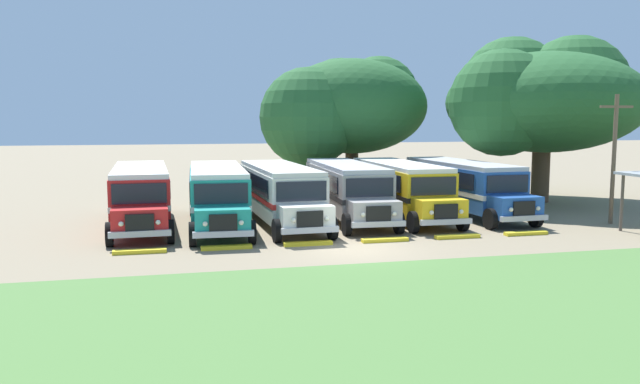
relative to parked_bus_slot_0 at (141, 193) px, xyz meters
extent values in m
plane|color=#84755B|center=(8.43, -7.75, -1.58)|extent=(220.00, 220.00, 0.00)
cube|color=#4C7538|center=(8.43, -16.12, -1.58)|extent=(80.00, 11.98, 0.01)
cube|color=red|center=(-0.01, 0.31, -0.03)|extent=(2.81, 9.28, 2.10)
cube|color=white|center=(-0.01, 0.31, -0.20)|extent=(2.84, 9.30, 0.24)
cube|color=black|center=(1.25, 0.65, 0.47)|extent=(0.31, 8.00, 0.80)
cube|color=black|center=(-1.29, 0.56, 0.47)|extent=(0.31, 8.00, 0.80)
cube|color=silver|center=(-0.01, 0.31, 1.13)|extent=(2.72, 9.18, 0.22)
cube|color=red|center=(0.17, -4.99, -0.56)|extent=(2.25, 1.47, 1.05)
cube|color=black|center=(0.19, -5.73, -0.53)|extent=(1.10, 0.14, 0.70)
cube|color=#B7B7BC|center=(0.19, -5.77, -0.96)|extent=(2.41, 0.28, 0.24)
cube|color=black|center=(0.14, -4.32, 0.47)|extent=(2.20, 0.13, 0.84)
cube|color=white|center=(-0.17, 4.92, -0.14)|extent=(0.90, 0.09, 1.30)
sphere|color=#EAE5C6|center=(0.89, -5.76, -0.53)|extent=(0.20, 0.20, 0.20)
sphere|color=#EAE5C6|center=(-0.51, -5.80, -0.53)|extent=(0.20, 0.20, 0.20)
cylinder|color=black|center=(1.36, -4.85, -1.08)|extent=(0.31, 1.01, 1.00)
cylinder|color=black|center=(-1.04, -4.93, -1.08)|extent=(0.31, 1.01, 1.00)
cylinder|color=black|center=(1.09, 3.35, -1.08)|extent=(0.31, 1.01, 1.00)
cylinder|color=black|center=(-1.31, 3.27, -1.08)|extent=(0.31, 1.01, 1.00)
cube|color=teal|center=(3.59, -0.50, -0.03)|extent=(2.82, 9.28, 2.10)
cube|color=white|center=(3.59, -0.50, -0.20)|extent=(2.85, 9.30, 0.24)
cube|color=black|center=(4.87, -0.24, 0.47)|extent=(0.32, 8.00, 0.80)
cube|color=black|center=(2.34, -0.15, 0.47)|extent=(0.32, 8.00, 0.80)
cube|color=silver|center=(3.59, -0.50, 1.13)|extent=(2.74, 9.18, 0.22)
cube|color=teal|center=(3.41, -5.80, -0.56)|extent=(2.25, 1.48, 1.05)
cube|color=black|center=(3.38, -6.53, -0.53)|extent=(1.10, 0.14, 0.70)
cube|color=#B7B7BC|center=(3.38, -6.57, -0.96)|extent=(2.41, 0.28, 0.24)
cube|color=black|center=(3.43, -5.13, 0.47)|extent=(2.20, 0.14, 0.84)
cube|color=white|center=(3.76, 4.12, -0.14)|extent=(0.90, 0.09, 1.30)
sphere|color=#EAE5C6|center=(4.08, -6.61, -0.53)|extent=(0.20, 0.20, 0.20)
sphere|color=#EAE5C6|center=(2.68, -6.56, -0.53)|extent=(0.20, 0.20, 0.20)
cylinder|color=black|center=(4.61, -5.74, -1.08)|extent=(0.32, 1.01, 1.00)
cylinder|color=black|center=(2.21, -5.65, -1.08)|extent=(0.32, 1.01, 1.00)
cylinder|color=black|center=(4.90, 2.46, -1.08)|extent=(0.32, 1.01, 1.00)
cylinder|color=black|center=(2.50, 2.54, -1.08)|extent=(0.32, 1.01, 1.00)
cube|color=silver|center=(6.65, -0.43, -0.03)|extent=(2.85, 9.29, 2.10)
cube|color=red|center=(6.65, -0.43, -0.20)|extent=(2.88, 9.31, 0.24)
cube|color=black|center=(7.91, -0.08, 0.47)|extent=(0.35, 8.00, 0.80)
cube|color=black|center=(5.37, -0.18, 0.47)|extent=(0.35, 8.00, 0.80)
cube|color=beige|center=(6.65, -0.43, 1.13)|extent=(2.77, 9.19, 0.22)
cube|color=silver|center=(6.85, -5.73, -0.56)|extent=(2.25, 1.48, 1.05)
cube|color=black|center=(6.88, -6.47, -0.53)|extent=(1.10, 0.14, 0.70)
cube|color=#B7B7BC|center=(6.88, -6.51, -0.96)|extent=(2.41, 0.29, 0.24)
cube|color=black|center=(6.83, -5.06, 0.47)|extent=(2.20, 0.14, 0.84)
cube|color=red|center=(6.47, 4.18, -0.14)|extent=(0.90, 0.09, 1.30)
sphere|color=#EAE5C6|center=(7.58, -6.49, -0.53)|extent=(0.20, 0.20, 0.20)
sphere|color=#EAE5C6|center=(6.19, -6.54, -0.53)|extent=(0.20, 0.20, 0.20)
cylinder|color=black|center=(8.05, -5.58, -1.08)|extent=(0.32, 1.01, 1.00)
cylinder|color=black|center=(5.65, -5.67, -1.08)|extent=(0.32, 1.01, 1.00)
cylinder|color=black|center=(7.73, 2.61, -1.08)|extent=(0.32, 1.01, 1.00)
cylinder|color=black|center=(5.34, 2.52, -1.08)|extent=(0.32, 1.01, 1.00)
cube|color=#9E9993|center=(10.29, 0.31, -0.03)|extent=(2.83, 9.28, 2.10)
cube|color=#282828|center=(10.29, 0.31, -0.20)|extent=(2.86, 9.31, 0.24)
cube|color=black|center=(11.57, 0.57, 0.47)|extent=(0.33, 8.00, 0.80)
cube|color=black|center=(9.03, 0.66, 0.47)|extent=(0.33, 8.00, 0.80)
cube|color=#B2B2B7|center=(10.29, 0.31, 1.13)|extent=(2.75, 9.18, 0.22)
cube|color=#9E9993|center=(10.09, -4.98, -0.56)|extent=(2.25, 1.48, 1.05)
cube|color=black|center=(10.07, -5.72, -0.53)|extent=(1.10, 0.14, 0.70)
cube|color=#B7B7BC|center=(10.06, -5.76, -0.96)|extent=(2.41, 0.29, 0.24)
cube|color=black|center=(10.12, -4.32, 0.47)|extent=(2.20, 0.14, 0.84)
cube|color=#282828|center=(10.45, 4.93, -0.14)|extent=(0.90, 0.09, 1.30)
sphere|color=#EAE5C6|center=(10.76, -5.80, -0.53)|extent=(0.20, 0.20, 0.20)
sphere|color=#EAE5C6|center=(9.37, -5.75, -0.53)|extent=(0.20, 0.20, 0.20)
cylinder|color=black|center=(11.30, -4.93, -1.08)|extent=(0.32, 1.01, 1.00)
cylinder|color=black|center=(8.90, -4.84, -1.08)|extent=(0.32, 1.01, 1.00)
cylinder|color=black|center=(11.59, 3.27, -1.08)|extent=(0.32, 1.01, 1.00)
cylinder|color=black|center=(9.20, 3.35, -1.08)|extent=(0.32, 1.01, 1.00)
cube|color=yellow|center=(13.21, 0.21, -0.03)|extent=(2.59, 9.22, 2.10)
cube|color=black|center=(13.21, 0.21, -0.20)|extent=(2.62, 9.24, 0.24)
cube|color=black|center=(14.48, 0.50, 0.47)|extent=(0.12, 8.00, 0.80)
cube|color=black|center=(11.94, 0.53, 0.47)|extent=(0.12, 8.00, 0.80)
cube|color=silver|center=(13.21, 0.21, 1.13)|extent=(2.51, 9.12, 0.22)
cube|color=yellow|center=(13.16, -5.09, -0.56)|extent=(2.21, 1.42, 1.05)
cube|color=black|center=(13.15, -5.83, -0.53)|extent=(1.10, 0.11, 0.70)
cube|color=#B7B7BC|center=(13.15, -5.87, -0.96)|extent=(2.40, 0.22, 0.24)
cube|color=black|center=(13.16, -4.42, 0.47)|extent=(2.20, 0.08, 0.84)
cube|color=black|center=(13.26, 4.83, -0.14)|extent=(0.90, 0.07, 1.30)
sphere|color=#EAE5C6|center=(13.85, -5.88, -0.53)|extent=(0.20, 0.20, 0.20)
sphere|color=#EAE5C6|center=(12.45, -5.87, -0.53)|extent=(0.20, 0.20, 0.20)
cylinder|color=black|center=(14.36, -5.00, -1.08)|extent=(0.29, 1.00, 1.00)
cylinder|color=black|center=(11.96, -4.98, -1.08)|extent=(0.29, 1.00, 1.00)
cylinder|color=black|center=(14.44, 3.20, -1.08)|extent=(0.29, 1.00, 1.00)
cylinder|color=black|center=(12.04, 3.22, -1.08)|extent=(0.29, 1.00, 1.00)
cube|color=#23519E|center=(16.80, 0.30, -0.03)|extent=(2.84, 9.29, 2.10)
cube|color=silver|center=(16.80, 0.30, -0.20)|extent=(2.87, 9.31, 0.24)
cube|color=black|center=(18.06, 0.65, 0.47)|extent=(0.34, 8.00, 0.80)
cube|color=black|center=(15.52, 0.55, 0.47)|extent=(0.34, 8.00, 0.80)
cube|color=#B2B2B7|center=(16.80, 0.30, 1.13)|extent=(2.76, 9.18, 0.22)
cube|color=#23519E|center=(17.00, -5.00, -0.56)|extent=(2.25, 1.48, 1.05)
cube|color=black|center=(17.03, -5.74, -0.53)|extent=(1.10, 0.14, 0.70)
cube|color=#B7B7BC|center=(17.03, -5.78, -0.96)|extent=(2.41, 0.29, 0.24)
cube|color=black|center=(16.98, -4.33, 0.47)|extent=(2.20, 0.14, 0.84)
cube|color=silver|center=(16.63, 4.92, -0.14)|extent=(0.90, 0.09, 1.30)
sphere|color=#EAE5C6|center=(17.73, -5.76, -0.53)|extent=(0.20, 0.20, 0.20)
sphere|color=#EAE5C6|center=(16.33, -5.81, -0.53)|extent=(0.20, 0.20, 0.20)
cylinder|color=black|center=(18.20, -4.85, -1.08)|extent=(0.32, 1.01, 1.00)
cylinder|color=black|center=(15.80, -4.94, -1.08)|extent=(0.32, 1.01, 1.00)
cylinder|color=black|center=(17.89, 3.34, -1.08)|extent=(0.32, 1.01, 1.00)
cylinder|color=black|center=(15.49, 3.25, -1.08)|extent=(0.32, 1.01, 1.00)
cube|color=yellow|center=(0.20, -6.54, -1.51)|extent=(2.00, 0.36, 0.15)
cube|color=yellow|center=(3.49, -6.54, -1.51)|extent=(2.00, 0.36, 0.15)
cube|color=yellow|center=(6.79, -6.54, -1.51)|extent=(2.00, 0.36, 0.15)
cube|color=yellow|center=(10.08, -6.54, -1.51)|extent=(2.00, 0.36, 0.15)
cube|color=yellow|center=(13.37, -6.54, -1.51)|extent=(2.00, 0.36, 0.15)
cube|color=yellow|center=(16.67, -6.54, -1.51)|extent=(2.00, 0.36, 0.15)
cylinder|color=brown|center=(13.40, 9.72, 0.22)|extent=(0.88, 0.88, 3.60)
ellipsoid|color=#235628|center=(13.40, 9.72, 4.39)|extent=(10.20, 8.78, 6.33)
sphere|color=#235628|center=(15.57, 10.64, 5.09)|extent=(5.56, 5.56, 5.56)
sphere|color=#235628|center=(10.20, 8.73, 3.67)|extent=(6.42, 6.42, 6.42)
sphere|color=#235628|center=(13.40, 12.64, 4.56)|extent=(6.62, 6.62, 6.62)
cylinder|color=brown|center=(23.72, 3.39, 0.34)|extent=(1.09, 1.09, 3.84)
ellipsoid|color=#235628|center=(23.72, 3.39, 4.54)|extent=(11.61, 12.63, 6.09)
sphere|color=#235628|center=(26.63, 4.62, 5.35)|extent=(6.98, 6.98, 6.98)
sphere|color=#235628|center=(20.36, 2.35, 4.48)|extent=(6.24, 6.24, 6.24)
sphere|color=#235628|center=(23.72, 7.14, 5.57)|extent=(6.82, 6.82, 6.82)
cylinder|color=brown|center=(22.41, -4.75, 1.57)|extent=(0.20, 0.20, 6.30)
cube|color=brown|center=(22.41, -4.75, 4.12)|extent=(1.80, 0.12, 0.12)
cylinder|color=brown|center=(21.49, -6.60, -0.28)|extent=(0.14, 0.14, 2.60)
camera|label=1|loc=(1.45, -30.92, 3.50)|focal=35.09mm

